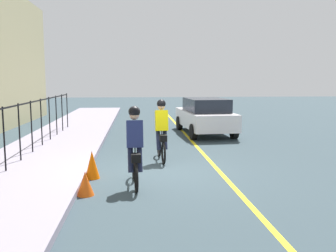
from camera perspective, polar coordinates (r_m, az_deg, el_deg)
ground_plane at (r=9.68m, az=-1.53°, el=-7.10°), size 80.00×80.00×0.00m
lane_line_centre at (r=9.90m, az=7.82°, el=-6.81°), size 36.00×0.12×0.01m
sidewalk at (r=10.05m, az=-21.42°, el=-6.62°), size 40.00×3.20×0.15m
iron_fence at (r=10.91m, az=-22.26°, el=0.71°), size 14.39×0.04×1.60m
cyclist_lead at (r=10.72m, az=-1.03°, el=-0.71°), size 1.71×0.38×1.83m
cyclist_follow at (r=8.16m, az=-5.21°, el=-3.29°), size 1.71×0.38×1.83m
patrol_sedan at (r=16.14m, az=5.79°, el=1.65°), size 4.51×2.16×1.58m
traffic_cone_near at (r=9.11m, az=-11.76°, el=-5.94°), size 0.36×0.36×0.69m
traffic_cone_far at (r=7.87m, az=-12.79°, el=-8.75°), size 0.36×0.36×0.51m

